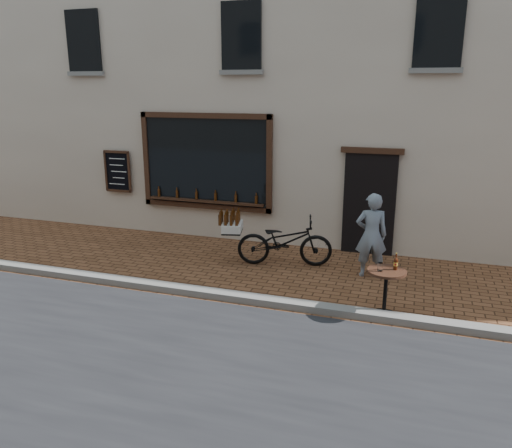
% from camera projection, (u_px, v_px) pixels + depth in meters
% --- Properties ---
extents(ground, '(90.00, 90.00, 0.00)m').
position_uv_depth(ground, '(230.00, 304.00, 8.43)').
color(ground, brown).
rests_on(ground, ground).
extents(kerb, '(90.00, 0.25, 0.12)m').
position_uv_depth(kerb, '(234.00, 296.00, 8.59)').
color(kerb, slate).
rests_on(kerb, ground).
extents(shop_building, '(28.00, 6.20, 10.00)m').
position_uv_depth(shop_building, '(316.00, 29.00, 13.04)').
color(shop_building, beige).
rests_on(shop_building, ground).
extents(cargo_bicycle, '(2.32, 1.13, 1.09)m').
position_uv_depth(cargo_bicycle, '(283.00, 241.00, 10.16)').
color(cargo_bicycle, black).
rests_on(cargo_bicycle, ground).
extents(bistro_table, '(0.61, 0.61, 1.05)m').
position_uv_depth(bistro_table, '(386.00, 284.00, 7.84)').
color(bistro_table, black).
rests_on(bistro_table, ground).
extents(pedestrian, '(0.67, 0.52, 1.64)m').
position_uv_depth(pedestrian, '(371.00, 235.00, 9.48)').
color(pedestrian, slate).
rests_on(pedestrian, ground).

